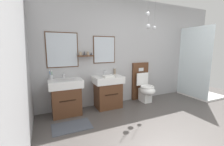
% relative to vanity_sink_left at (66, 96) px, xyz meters
% --- Properties ---
extents(ground_plane, '(6.42, 5.52, 0.10)m').
position_rel_vanity_sink_left_xyz_m(ground_plane, '(1.86, -1.84, -0.44)').
color(ground_plane, '#4C4744').
rests_on(ground_plane, ground).
extents(wall_back, '(5.22, 0.62, 2.59)m').
position_rel_vanity_sink_left_xyz_m(wall_back, '(1.84, 0.26, 0.90)').
color(wall_back, '#A8A8AA').
rests_on(wall_back, ground).
extents(bath_mat, '(0.68, 0.44, 0.01)m').
position_rel_vanity_sink_left_xyz_m(bath_mat, '(0.00, -0.59, -0.39)').
color(bath_mat, '#474C56').
rests_on(bath_mat, ground).
extents(vanity_sink_left, '(0.67, 0.48, 0.75)m').
position_rel_vanity_sink_left_xyz_m(vanity_sink_left, '(0.00, 0.00, 0.00)').
color(vanity_sink_left, '#56331E').
rests_on(vanity_sink_left, ground).
extents(tap_on_left_sink, '(0.03, 0.13, 0.11)m').
position_rel_vanity_sink_left_xyz_m(tap_on_left_sink, '(0.00, 0.17, 0.42)').
color(tap_on_left_sink, silver).
rests_on(tap_on_left_sink, vanity_sink_left).
extents(vanity_sink_right, '(0.67, 0.48, 0.75)m').
position_rel_vanity_sink_left_xyz_m(vanity_sink_right, '(0.95, 0.00, 0.00)').
color(vanity_sink_right, '#56331E').
rests_on(vanity_sink_right, ground).
extents(tap_on_right_sink, '(0.03, 0.13, 0.11)m').
position_rel_vanity_sink_left_xyz_m(tap_on_right_sink, '(0.95, 0.17, 0.42)').
color(tap_on_right_sink, silver).
rests_on(tap_on_right_sink, vanity_sink_right).
extents(toilet, '(0.48, 0.62, 1.00)m').
position_rel_vanity_sink_left_xyz_m(toilet, '(1.98, 0.00, -0.02)').
color(toilet, '#56331E').
rests_on(toilet, ground).
extents(toothbrush_cup, '(0.07, 0.07, 0.20)m').
position_rel_vanity_sink_left_xyz_m(toothbrush_cup, '(-0.25, 0.16, 0.41)').
color(toothbrush_cup, silver).
rests_on(toothbrush_cup, vanity_sink_left).
extents(soap_dispenser, '(0.06, 0.06, 0.17)m').
position_rel_vanity_sink_left_xyz_m(soap_dispenser, '(1.22, 0.17, 0.43)').
color(soap_dispenser, gray).
rests_on(soap_dispenser, vanity_sink_right).
extents(folded_hand_towel, '(0.22, 0.16, 0.04)m').
position_rel_vanity_sink_left_xyz_m(folded_hand_towel, '(0.91, -0.14, 0.37)').
color(folded_hand_towel, white).
rests_on(folded_hand_towel, vanity_sink_right).
extents(shower_tray, '(0.88, 0.97, 1.95)m').
position_rel_vanity_sink_left_xyz_m(shower_tray, '(3.63, -0.35, 0.03)').
color(shower_tray, white).
rests_on(shower_tray, ground).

